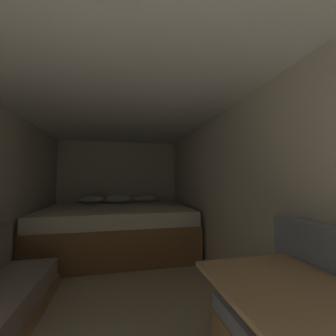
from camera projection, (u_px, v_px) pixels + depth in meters
ground_plane at (116, 297)px, 2.19m from camera, size 6.90×6.90×0.00m
wall_back at (119, 189)px, 4.67m from camera, size 2.60×0.05×2.04m
wall_right at (227, 195)px, 2.53m from camera, size 0.05×4.90×2.04m
ceiling_slab at (118, 100)px, 2.31m from camera, size 2.60×4.90×0.05m
bed at (118, 228)px, 3.69m from camera, size 2.38×1.82×0.90m
dinette_table at (283, 304)px, 1.01m from camera, size 0.63×0.68×0.71m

